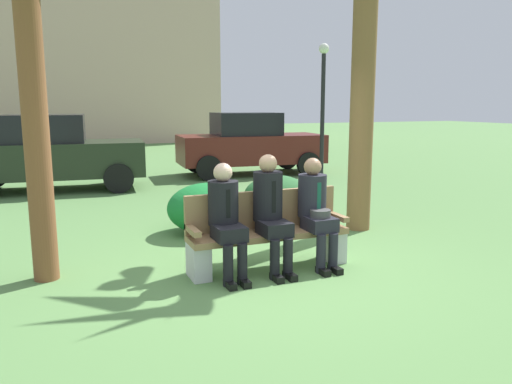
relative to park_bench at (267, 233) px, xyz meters
The scene contains 11 objects.
ground_plane 0.45m from the park_bench, 97.63° to the right, with size 80.00×80.00×0.00m, color #5A8849.
park_bench is the anchor object (origin of this frame).
seated_man_left 0.63m from the park_bench, 166.85° to the right, with size 0.34×0.72×1.27m.
seated_man_middle 0.35m from the park_bench, 94.05° to the right, with size 0.34×0.72×1.35m.
seated_man_right 0.65m from the park_bench, 13.16° to the right, with size 0.34×0.72×1.28m.
shrub_near_bench 1.85m from the park_bench, 95.44° to the left, with size 1.20×1.10×0.75m, color #1A7630.
shrub_mid_lawn 2.68m from the park_bench, 62.91° to the left, with size 1.15×1.05×0.72m, color #2E6934.
parked_car_near 7.10m from the park_bench, 108.89° to the left, with size 4.02×2.00×1.68m.
parked_car_far 7.97m from the park_bench, 69.86° to the left, with size 4.01×1.95×1.68m.
street_lamp 6.70m from the park_bench, 54.84° to the left, with size 0.24×0.24×3.30m.
building_backdrop 23.59m from the park_bench, 95.00° to the left, with size 16.48×6.80×13.58m.
Camera 1 is at (-2.26, -5.06, 1.91)m, focal length 35.16 mm.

